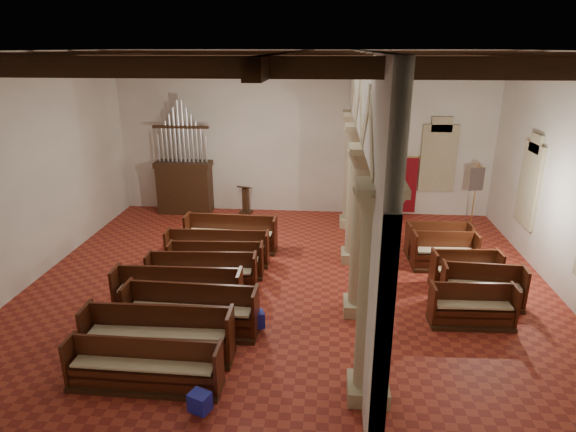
# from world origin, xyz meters

# --- Properties ---
(floor) EXTENTS (14.00, 14.00, 0.00)m
(floor) POSITION_xyz_m (0.00, 0.00, 0.00)
(floor) COLOR #9F3522
(floor) RESTS_ON ground
(ceiling) EXTENTS (14.00, 14.00, 0.00)m
(ceiling) POSITION_xyz_m (0.00, 0.00, 6.00)
(ceiling) COLOR black
(ceiling) RESTS_ON wall_back
(wall_back) EXTENTS (14.00, 0.02, 6.00)m
(wall_back) POSITION_xyz_m (0.00, 6.00, 3.00)
(wall_back) COLOR white
(wall_back) RESTS_ON floor
(wall_front) EXTENTS (14.00, 0.02, 6.00)m
(wall_front) POSITION_xyz_m (0.00, -6.00, 3.00)
(wall_front) COLOR white
(wall_front) RESTS_ON floor
(wall_left) EXTENTS (0.02, 12.00, 6.00)m
(wall_left) POSITION_xyz_m (-7.00, 0.00, 3.00)
(wall_left) COLOR white
(wall_left) RESTS_ON floor
(ceiling_beams) EXTENTS (13.80, 11.80, 0.30)m
(ceiling_beams) POSITION_xyz_m (0.00, 0.00, 5.82)
(ceiling_beams) COLOR #372111
(ceiling_beams) RESTS_ON wall_back
(arcade) EXTENTS (0.90, 11.90, 6.00)m
(arcade) POSITION_xyz_m (1.80, 0.00, 3.56)
(arcade) COLOR #B9AE89
(arcade) RESTS_ON floor
(window_right_b) EXTENTS (0.03, 1.00, 2.20)m
(window_right_b) POSITION_xyz_m (6.98, 2.50, 2.20)
(window_right_b) COLOR #2B624E
(window_right_b) RESTS_ON wall_right
(window_back) EXTENTS (1.00, 0.03, 2.20)m
(window_back) POSITION_xyz_m (5.00, 5.98, 2.20)
(window_back) COLOR #2B624E
(window_back) RESTS_ON wall_back
(pipe_organ) EXTENTS (2.10, 0.85, 4.40)m
(pipe_organ) POSITION_xyz_m (-4.50, 5.50, 1.37)
(pipe_organ) COLOR #372111
(pipe_organ) RESTS_ON floor
(lectern) EXTENTS (0.54, 0.56, 1.15)m
(lectern) POSITION_xyz_m (-2.16, 5.49, 0.48)
(lectern) COLOR #3E2713
(lectern) RESTS_ON floor
(dossal_curtain) EXTENTS (1.80, 0.07, 2.17)m
(dossal_curtain) POSITION_xyz_m (3.50, 5.92, 1.17)
(dossal_curtain) COLOR maroon
(dossal_curtain) RESTS_ON floor
(processional_banner) EXTENTS (0.52, 0.66, 2.32)m
(processional_banner) POSITION_xyz_m (6.13, 4.83, 0.79)
(processional_banner) COLOR #372111
(processional_banner) RESTS_ON floor
(hymnal_box_a) EXTENTS (0.43, 0.40, 0.35)m
(hymnal_box_a) POSITION_xyz_m (-1.14, -5.24, 0.28)
(hymnal_box_a) COLOR navy
(hymnal_box_a) RESTS_ON floor
(hymnal_box_b) EXTENTS (0.45, 0.41, 0.37)m
(hymnal_box_b) POSITION_xyz_m (-0.57, -2.52, 0.28)
(hymnal_box_b) COLOR #18169A
(hymnal_box_b) RESTS_ON floor
(hymnal_box_c) EXTENTS (0.43, 0.40, 0.34)m
(hymnal_box_c) POSITION_xyz_m (-1.69, -1.05, 0.27)
(hymnal_box_c) COLOR navy
(hymnal_box_c) RESTS_ON floor
(tube_heater_a) EXTENTS (0.98, 0.39, 0.10)m
(tube_heater_a) POSITION_xyz_m (-2.10, -4.47, 0.16)
(tube_heater_a) COLOR white
(tube_heater_a) RESTS_ON floor
(tube_heater_b) EXTENTS (0.87, 0.40, 0.09)m
(tube_heater_b) POSITION_xyz_m (-2.67, -3.88, 0.16)
(tube_heater_b) COLOR white
(tube_heater_b) RESTS_ON floor
(nave_pew_0) EXTENTS (2.93, 0.68, 0.97)m
(nave_pew_0) POSITION_xyz_m (-2.36, -4.61, 0.32)
(nave_pew_0) COLOR #372111
(nave_pew_0) RESTS_ON floor
(nave_pew_1) EXTENTS (3.07, 0.80, 1.12)m
(nave_pew_1) POSITION_xyz_m (-2.40, -3.67, 0.37)
(nave_pew_1) COLOR #372111
(nave_pew_1) RESTS_ON floor
(nave_pew_2) EXTENTS (2.99, 0.81, 1.13)m
(nave_pew_2) POSITION_xyz_m (-1.99, -2.71, 0.37)
(nave_pew_2) COLOR #372111
(nave_pew_2) RESTS_ON floor
(nave_pew_3) EXTENTS (3.09, 0.80, 1.10)m
(nave_pew_3) POSITION_xyz_m (-2.56, -1.83, 0.36)
(nave_pew_3) COLOR #372111
(nave_pew_3) RESTS_ON floor
(nave_pew_4) EXTENTS (2.90, 0.86, 1.00)m
(nave_pew_4) POSITION_xyz_m (-2.27, -0.67, 0.33)
(nave_pew_4) COLOR #372111
(nave_pew_4) RESTS_ON floor
(nave_pew_5) EXTENTS (2.65, 0.81, 0.98)m
(nave_pew_5) POSITION_xyz_m (-2.08, 0.13, 0.32)
(nave_pew_5) COLOR #372111
(nave_pew_5) RESTS_ON floor
(nave_pew_6) EXTENTS (3.04, 0.75, 1.01)m
(nave_pew_6) POSITION_xyz_m (-2.23, 0.94, 0.33)
(nave_pew_6) COLOR #372111
(nave_pew_6) RESTS_ON floor
(nave_pew_7) EXTENTS (2.89, 0.84, 1.12)m
(nave_pew_7) POSITION_xyz_m (-2.03, 1.97, 0.37)
(nave_pew_7) COLOR #372111
(nave_pew_7) RESTS_ON floor
(aisle_pew_0) EXTENTS (1.93, 0.73, 0.99)m
(aisle_pew_0) POSITION_xyz_m (4.35, -1.85, 0.33)
(aisle_pew_0) COLOR #372111
(aisle_pew_0) RESTS_ON floor
(aisle_pew_1) EXTENTS (1.98, 0.81, 1.06)m
(aisle_pew_1) POSITION_xyz_m (4.84, -0.90, 0.36)
(aisle_pew_1) COLOR #372111
(aisle_pew_1) RESTS_ON floor
(aisle_pew_2) EXTENTS (1.81, 0.80, 1.03)m
(aisle_pew_2) POSITION_xyz_m (4.67, 0.02, 0.35)
(aisle_pew_2) COLOR #372111
(aisle_pew_2) RESTS_ON floor
(aisle_pew_3) EXTENTS (1.82, 0.78, 1.09)m
(aisle_pew_3) POSITION_xyz_m (4.36, 1.15, 0.37)
(aisle_pew_3) COLOR #372111
(aisle_pew_3) RESTS_ON floor
(aisle_pew_4) EXTENTS (1.94, 0.82, 1.05)m
(aisle_pew_4) POSITION_xyz_m (4.37, 2.06, 0.36)
(aisle_pew_4) COLOR #372111
(aisle_pew_4) RESTS_ON floor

